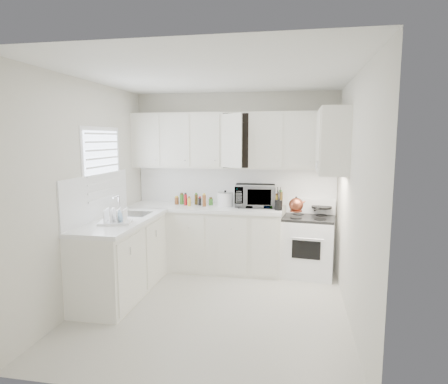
% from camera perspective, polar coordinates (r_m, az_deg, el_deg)
% --- Properties ---
extents(floor, '(3.20, 3.20, 0.00)m').
position_cam_1_polar(floor, '(4.67, -1.63, -16.60)').
color(floor, beige).
rests_on(floor, ground).
extents(ceiling, '(3.20, 3.20, 0.00)m').
position_cam_1_polar(ceiling, '(4.30, -1.77, 16.80)').
color(ceiling, white).
rests_on(ceiling, ground).
extents(wall_back, '(3.00, 0.00, 3.00)m').
position_cam_1_polar(wall_back, '(5.85, 1.60, 1.68)').
color(wall_back, silver).
rests_on(wall_back, ground).
extents(wall_front, '(3.00, 0.00, 3.00)m').
position_cam_1_polar(wall_front, '(2.78, -8.70, -5.44)').
color(wall_front, silver).
rests_on(wall_front, ground).
extents(wall_left, '(0.00, 3.20, 3.20)m').
position_cam_1_polar(wall_left, '(4.83, -19.36, -0.09)').
color(wall_left, silver).
rests_on(wall_left, ground).
extents(wall_right, '(0.00, 3.20, 3.20)m').
position_cam_1_polar(wall_right, '(4.24, 18.53, -1.13)').
color(wall_right, silver).
rests_on(wall_right, ground).
extents(window_blinds, '(0.06, 0.96, 1.06)m').
position_cam_1_polar(window_blinds, '(5.10, -17.35, 3.22)').
color(window_blinds, white).
rests_on(window_blinds, wall_left).
extents(lower_cabinets_back, '(2.22, 0.60, 0.90)m').
position_cam_1_polar(lower_cabinets_back, '(5.79, -2.74, -6.95)').
color(lower_cabinets_back, silver).
rests_on(lower_cabinets_back, floor).
extents(lower_cabinets_left, '(0.60, 1.60, 0.90)m').
position_cam_1_polar(lower_cabinets_left, '(5.05, -14.77, -9.46)').
color(lower_cabinets_left, silver).
rests_on(lower_cabinets_left, floor).
extents(countertop_back, '(2.24, 0.64, 0.05)m').
position_cam_1_polar(countertop_back, '(5.68, -2.79, -2.34)').
color(countertop_back, white).
rests_on(countertop_back, lower_cabinets_back).
extents(countertop_left, '(0.64, 1.62, 0.05)m').
position_cam_1_polar(countertop_left, '(4.93, -14.86, -4.19)').
color(countertop_left, white).
rests_on(countertop_left, lower_cabinets_left).
extents(backsplash_back, '(2.98, 0.02, 0.55)m').
position_cam_1_polar(backsplash_back, '(5.85, 1.58, 0.94)').
color(backsplash_back, white).
rests_on(backsplash_back, wall_back).
extents(backsplash_left, '(0.02, 1.60, 0.55)m').
position_cam_1_polar(backsplash_left, '(5.01, -18.09, -0.63)').
color(backsplash_left, white).
rests_on(backsplash_left, wall_left).
extents(upper_cabinets_back, '(3.00, 0.33, 0.80)m').
position_cam_1_polar(upper_cabinets_back, '(5.67, 1.35, 3.51)').
color(upper_cabinets_back, silver).
rests_on(upper_cabinets_back, wall_back).
extents(upper_cabinets_right, '(0.33, 0.90, 0.80)m').
position_cam_1_polar(upper_cabinets_right, '(5.01, 15.47, 2.64)').
color(upper_cabinets_right, silver).
rests_on(upper_cabinets_right, wall_right).
extents(sink, '(0.42, 0.38, 0.30)m').
position_cam_1_polar(sink, '(5.21, -13.28, -1.85)').
color(sink, gray).
rests_on(sink, countertop_left).
extents(stove, '(0.76, 0.65, 1.08)m').
position_cam_1_polar(stove, '(5.63, 12.26, -6.63)').
color(stove, white).
rests_on(stove, floor).
extents(tea_kettle, '(0.24, 0.21, 0.22)m').
position_cam_1_polar(tea_kettle, '(5.36, 10.55, -1.71)').
color(tea_kettle, maroon).
rests_on(tea_kettle, stove).
extents(frying_pan, '(0.43, 0.55, 0.04)m').
position_cam_1_polar(frying_pan, '(5.71, 14.15, -2.10)').
color(frying_pan, black).
rests_on(frying_pan, stove).
extents(microwave, '(0.60, 0.37, 0.39)m').
position_cam_1_polar(microwave, '(5.62, 4.58, -0.20)').
color(microwave, gray).
rests_on(microwave, countertop_back).
extents(rice_cooker, '(0.27, 0.27, 0.23)m').
position_cam_1_polar(rice_cooker, '(5.66, 0.19, -0.92)').
color(rice_cooker, white).
rests_on(rice_cooker, countertop_back).
extents(paper_towel, '(0.12, 0.12, 0.27)m').
position_cam_1_polar(paper_towel, '(5.79, 2.12, -0.53)').
color(paper_towel, white).
rests_on(paper_towel, countertop_back).
extents(utensil_crock, '(0.12, 0.12, 0.33)m').
position_cam_1_polar(utensil_crock, '(5.38, 8.05, -0.92)').
color(utensil_crock, black).
rests_on(utensil_crock, countertop_back).
extents(dish_rack, '(0.41, 0.35, 0.20)m').
position_cam_1_polar(dish_rack, '(4.68, -15.72, -3.31)').
color(dish_rack, white).
rests_on(dish_rack, countertop_left).
extents(spice_left_0, '(0.06, 0.06, 0.13)m').
position_cam_1_polar(spice_left_0, '(5.91, -6.85, -1.10)').
color(spice_left_0, brown).
rests_on(spice_left_0, countertop_back).
extents(spice_left_1, '(0.06, 0.06, 0.13)m').
position_cam_1_polar(spice_left_1, '(5.80, -6.41, -1.26)').
color(spice_left_1, '#3C7F2A').
rests_on(spice_left_1, countertop_back).
extents(spice_left_2, '(0.06, 0.06, 0.13)m').
position_cam_1_polar(spice_left_2, '(5.87, -5.45, -1.15)').
color(spice_left_2, '#AD171B').
rests_on(spice_left_2, countertop_back).
extents(spice_left_3, '(0.06, 0.06, 0.13)m').
position_cam_1_polar(spice_left_3, '(5.76, -4.98, -1.31)').
color(spice_left_3, yellow).
rests_on(spice_left_3, countertop_back).
extents(spice_left_4, '(0.06, 0.06, 0.13)m').
position_cam_1_polar(spice_left_4, '(5.83, -4.03, -1.19)').
color(spice_left_4, '#4E3B16').
rests_on(spice_left_4, countertop_back).
extents(spice_left_5, '(0.06, 0.06, 0.13)m').
position_cam_1_polar(spice_left_5, '(5.72, -3.53, -1.35)').
color(spice_left_5, black).
rests_on(spice_left_5, countertop_back).
extents(spice_left_6, '(0.06, 0.06, 0.13)m').
position_cam_1_polar(spice_left_6, '(5.79, -2.60, -1.24)').
color(spice_left_6, brown).
rests_on(spice_left_6, countertop_back).
extents(spice_left_7, '(0.06, 0.06, 0.13)m').
position_cam_1_polar(spice_left_7, '(5.69, -2.07, -1.40)').
color(spice_left_7, '#3C7F2A').
rests_on(spice_left_7, countertop_back).
extents(sauce_right_0, '(0.06, 0.06, 0.19)m').
position_cam_1_polar(sauce_right_0, '(5.69, 7.16, -1.15)').
color(sauce_right_0, '#AD171B').
rests_on(sauce_right_0, countertop_back).
extents(sauce_right_1, '(0.06, 0.06, 0.19)m').
position_cam_1_polar(sauce_right_1, '(5.63, 7.68, -1.26)').
color(sauce_right_1, yellow).
rests_on(sauce_right_1, countertop_back).
extents(sauce_right_2, '(0.06, 0.06, 0.19)m').
position_cam_1_polar(sauce_right_2, '(5.68, 8.26, -1.18)').
color(sauce_right_2, '#4E3B16').
rests_on(sauce_right_2, countertop_back).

